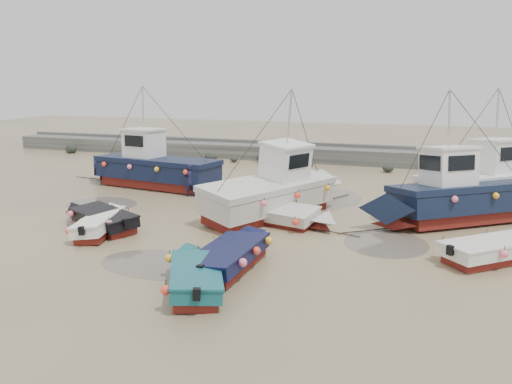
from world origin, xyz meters
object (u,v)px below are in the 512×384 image
dinghy_4 (100,216)px  cabin_boat_2 (455,196)px  dinghy_0 (103,220)px  person (191,196)px  dinghy_2 (194,272)px  dinghy_5 (286,213)px  cabin_boat_0 (150,166)px  cabin_boat_3 (491,183)px  dinghy_3 (502,247)px  cabin_boat_1 (276,189)px  dinghy_1 (233,252)px

dinghy_4 → cabin_boat_2: size_ratio=0.64×
dinghy_0 → person: (0.62, 7.57, -0.55)m
dinghy_2 → dinghy_5: size_ratio=0.90×
cabin_boat_0 → cabin_boat_3: 19.89m
dinghy_2 → person: dinghy_2 is taller
dinghy_3 → cabin_boat_1: bearing=-150.2°
dinghy_4 → cabin_boat_3: cabin_boat_3 is taller
dinghy_0 → person: bearing=71.3°
dinghy_0 → cabin_boat_2: size_ratio=0.62×
cabin_boat_3 → person: size_ratio=4.37×
dinghy_3 → cabin_boat_1: (-9.86, 3.54, 0.79)m
dinghy_2 → dinghy_1: bearing=51.3°
dinghy_4 → cabin_boat_3: (17.37, 9.60, 0.81)m
dinghy_0 → cabin_boat_3: bearing=17.2°
dinghy_0 → cabin_boat_1: size_ratio=0.57×
dinghy_2 → cabin_boat_0: (-9.53, 13.62, 0.76)m
dinghy_1 → person: bearing=126.5°
dinghy_4 → cabin_boat_1: bearing=-29.2°
dinghy_3 → dinghy_5: same height
cabin_boat_3 → person: cabin_boat_3 is taller
dinghy_0 → dinghy_3: (16.33, 1.72, -0.01)m
dinghy_2 → dinghy_5: bearing=57.4°
dinghy_2 → cabin_boat_0: cabin_boat_0 is taller
cabin_boat_3 → dinghy_3: bearing=-43.9°
dinghy_1 → dinghy_3: 10.09m
dinghy_1 → cabin_boat_2: cabin_boat_2 is taller
dinghy_5 → cabin_boat_2: cabin_boat_2 is taller
dinghy_1 → dinghy_5: 5.77m
dinghy_4 → cabin_boat_0: cabin_boat_0 is taller
dinghy_5 → person: (-6.77, 3.85, -0.55)m
dinghy_5 → cabin_boat_3: (9.42, 6.47, 0.81)m
dinghy_0 → dinghy_5: (7.39, 3.72, -0.01)m
dinghy_5 → dinghy_2: bearing=8.0°
cabin_boat_2 → dinghy_2: bearing=106.1°
dinghy_2 → cabin_boat_0: bearing=99.0°
cabin_boat_0 → cabin_boat_2: size_ratio=1.23×
dinghy_2 → dinghy_3: same height
cabin_boat_0 → cabin_boat_2: 18.16m
dinghy_5 → cabin_boat_0: bearing=-103.8°
dinghy_1 → cabin_boat_2: (7.90, 8.50, 0.79)m
dinghy_5 → cabin_boat_1: bearing=-134.6°
dinghy_2 → cabin_boat_1: cabin_boat_1 is taller
dinghy_0 → cabin_boat_0: size_ratio=0.51×
dinghy_3 → dinghy_5: bearing=-143.1°
dinghy_4 → cabin_boat_2: 16.53m
dinghy_3 → cabin_boat_2: 5.03m
dinghy_5 → cabin_boat_1: cabin_boat_1 is taller
person → cabin_boat_0: bearing=-56.9°
dinghy_2 → dinghy_4: (-7.03, 4.85, -0.01)m
cabin_boat_0 → cabin_boat_3: bearing=-79.7°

